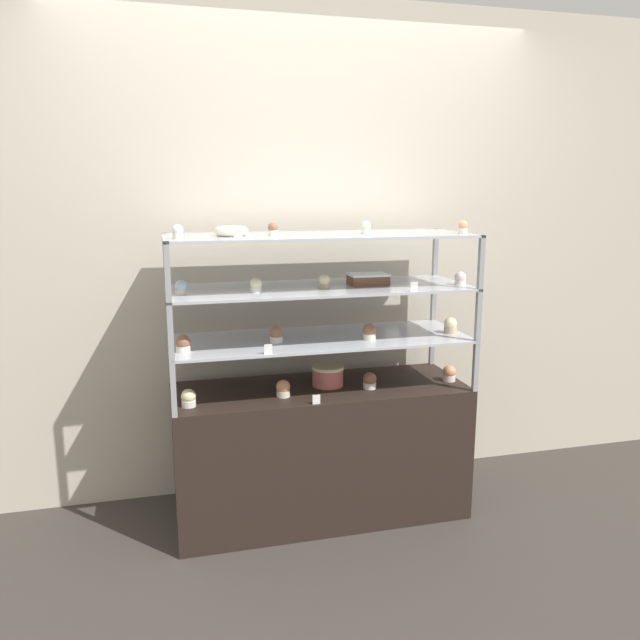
# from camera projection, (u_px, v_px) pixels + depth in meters

# --- Properties ---
(ground_plane) EXTENTS (20.00, 20.00, 0.00)m
(ground_plane) POSITION_uv_depth(u_px,v_px,m) (320.00, 511.00, 3.25)
(ground_plane) COLOR #38332D
(back_wall) EXTENTS (8.00, 0.05, 2.60)m
(back_wall) POSITION_uv_depth(u_px,v_px,m) (301.00, 254.00, 3.37)
(back_wall) COLOR beige
(back_wall) RESTS_ON ground_plane
(display_base) EXTENTS (1.45, 0.53, 0.68)m
(display_base) POSITION_uv_depth(u_px,v_px,m) (320.00, 450.00, 3.18)
(display_base) COLOR black
(display_base) RESTS_ON ground_plane
(display_riser_lower) EXTENTS (1.45, 0.53, 0.25)m
(display_riser_lower) POSITION_uv_depth(u_px,v_px,m) (320.00, 340.00, 3.06)
(display_riser_lower) COLOR #99999E
(display_riser_lower) RESTS_ON display_base
(display_riser_middle) EXTENTS (1.45, 0.53, 0.25)m
(display_riser_middle) POSITION_uv_depth(u_px,v_px,m) (320.00, 289.00, 3.01)
(display_riser_middle) COLOR #99999E
(display_riser_middle) RESTS_ON display_riser_lower
(display_riser_upper) EXTENTS (1.45, 0.53, 0.25)m
(display_riser_upper) POSITION_uv_depth(u_px,v_px,m) (320.00, 237.00, 2.95)
(display_riser_upper) COLOR #99999E
(display_riser_upper) RESTS_ON display_riser_middle
(layer_cake_centerpiece) EXTENTS (0.16, 0.16, 0.10)m
(layer_cake_centerpiece) POSITION_uv_depth(u_px,v_px,m) (328.00, 375.00, 3.12)
(layer_cake_centerpiece) COLOR #C66660
(layer_cake_centerpiece) RESTS_ON display_base
(sheet_cake_frosted) EXTENTS (0.19, 0.13, 0.06)m
(sheet_cake_frosted) POSITION_uv_depth(u_px,v_px,m) (368.00, 279.00, 3.05)
(sheet_cake_frosted) COLOR brown
(sheet_cake_frosted) RESTS_ON display_riser_middle
(cupcake_0) EXTENTS (0.07, 0.07, 0.08)m
(cupcake_0) POSITION_uv_depth(u_px,v_px,m) (189.00, 398.00, 2.82)
(cupcake_0) COLOR white
(cupcake_0) RESTS_ON display_base
(cupcake_1) EXTENTS (0.07, 0.07, 0.08)m
(cupcake_1) POSITION_uv_depth(u_px,v_px,m) (283.00, 389.00, 2.95)
(cupcake_1) COLOR beige
(cupcake_1) RESTS_ON display_base
(cupcake_2) EXTENTS (0.07, 0.07, 0.08)m
(cupcake_2) POSITION_uv_depth(u_px,v_px,m) (370.00, 381.00, 3.07)
(cupcake_2) COLOR white
(cupcake_2) RESTS_ON display_base
(cupcake_3) EXTENTS (0.07, 0.07, 0.08)m
(cupcake_3) POSITION_uv_depth(u_px,v_px,m) (449.00, 373.00, 3.20)
(cupcake_3) COLOR white
(cupcake_3) RESTS_ON display_base
(price_tag_0) EXTENTS (0.04, 0.00, 0.04)m
(price_tag_0) POSITION_uv_depth(u_px,v_px,m) (316.00, 399.00, 2.85)
(price_tag_0) COLOR white
(price_tag_0) RESTS_ON display_base
(cupcake_4) EXTENTS (0.07, 0.07, 0.08)m
(cupcake_4) POSITION_uv_depth(u_px,v_px,m) (183.00, 344.00, 2.77)
(cupcake_4) COLOR white
(cupcake_4) RESTS_ON display_riser_lower
(cupcake_5) EXTENTS (0.07, 0.07, 0.08)m
(cupcake_5) POSITION_uv_depth(u_px,v_px,m) (276.00, 334.00, 2.95)
(cupcake_5) COLOR white
(cupcake_5) RESTS_ON display_riser_lower
(cupcake_6) EXTENTS (0.07, 0.07, 0.08)m
(cupcake_6) POSITION_uv_depth(u_px,v_px,m) (369.00, 332.00, 3.01)
(cupcake_6) COLOR beige
(cupcake_6) RESTS_ON display_riser_lower
(cupcake_7) EXTENTS (0.07, 0.07, 0.08)m
(cupcake_7) POSITION_uv_depth(u_px,v_px,m) (450.00, 326.00, 3.14)
(cupcake_7) COLOR #CCB28C
(cupcake_7) RESTS_ON display_riser_lower
(price_tag_1) EXTENTS (0.04, 0.00, 0.04)m
(price_tag_1) POSITION_uv_depth(u_px,v_px,m) (268.00, 349.00, 2.75)
(price_tag_1) COLOR white
(price_tag_1) RESTS_ON display_riser_lower
(cupcake_8) EXTENTS (0.06, 0.06, 0.07)m
(cupcake_8) POSITION_uv_depth(u_px,v_px,m) (181.00, 288.00, 2.78)
(cupcake_8) COLOR beige
(cupcake_8) RESTS_ON display_riser_middle
(cupcake_9) EXTENTS (0.06, 0.06, 0.07)m
(cupcake_9) POSITION_uv_depth(u_px,v_px,m) (256.00, 285.00, 2.84)
(cupcake_9) COLOR white
(cupcake_9) RESTS_ON display_riser_middle
(cupcake_10) EXTENTS (0.06, 0.06, 0.07)m
(cupcake_10) POSITION_uv_depth(u_px,v_px,m) (324.00, 282.00, 2.95)
(cupcake_10) COLOR #CCB28C
(cupcake_10) RESTS_ON display_riser_middle
(cupcake_11) EXTENTS (0.06, 0.06, 0.07)m
(cupcake_11) POSITION_uv_depth(u_px,v_px,m) (460.00, 279.00, 3.06)
(cupcake_11) COLOR white
(cupcake_11) RESTS_ON display_riser_middle
(price_tag_2) EXTENTS (0.04, 0.00, 0.04)m
(price_tag_2) POSITION_uv_depth(u_px,v_px,m) (414.00, 287.00, 2.86)
(price_tag_2) COLOR white
(price_tag_2) RESTS_ON display_riser_middle
(cupcake_12) EXTENTS (0.05, 0.05, 0.06)m
(cupcake_12) POSITION_uv_depth(u_px,v_px,m) (178.00, 232.00, 2.66)
(cupcake_12) COLOR beige
(cupcake_12) RESTS_ON display_riser_upper
(cupcake_13) EXTENTS (0.05, 0.05, 0.06)m
(cupcake_13) POSITION_uv_depth(u_px,v_px,m) (273.00, 229.00, 2.83)
(cupcake_13) COLOR white
(cupcake_13) RESTS_ON display_riser_upper
(cupcake_14) EXTENTS (0.05, 0.05, 0.06)m
(cupcake_14) POSITION_uv_depth(u_px,v_px,m) (366.00, 228.00, 2.96)
(cupcake_14) COLOR white
(cupcake_14) RESTS_ON display_riser_upper
(cupcake_15) EXTENTS (0.05, 0.05, 0.06)m
(cupcake_15) POSITION_uv_depth(u_px,v_px,m) (463.00, 227.00, 2.99)
(cupcake_15) COLOR beige
(cupcake_15) RESTS_ON display_riser_upper
(price_tag_3) EXTENTS (0.04, 0.00, 0.04)m
(price_tag_3) POSITION_uv_depth(u_px,v_px,m) (238.00, 235.00, 2.61)
(price_tag_3) COLOR white
(price_tag_3) RESTS_ON display_riser_upper
(donut_glazed) EXTENTS (0.15, 0.15, 0.04)m
(donut_glazed) POSITION_uv_depth(u_px,v_px,m) (231.00, 231.00, 2.84)
(donut_glazed) COLOR #EFE5CC
(donut_glazed) RESTS_ON display_riser_upper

